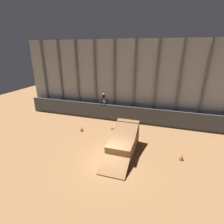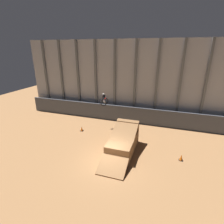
{
  "view_description": "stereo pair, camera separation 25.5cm",
  "coord_description": "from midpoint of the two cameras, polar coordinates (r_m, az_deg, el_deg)",
  "views": [
    {
      "loc": [
        4.1,
        -12.32,
        9.51
      ],
      "look_at": [
        -1.69,
        5.83,
        2.53
      ],
      "focal_mm": 28.0,
      "sensor_mm": 36.0,
      "label": 1
    },
    {
      "loc": [
        4.34,
        -12.24,
        9.51
      ],
      "look_at": [
        -1.69,
        5.83,
        2.53
      ],
      "focal_mm": 28.0,
      "sensor_mm": 36.0,
      "label": 2
    }
  ],
  "objects": [
    {
      "name": "lower_barrier",
      "position": [
        23.47,
        6.15,
        -0.95
      ],
      "size": [
        31.36,
        0.2,
        2.22
      ],
      "color": "#474C56",
      "rests_on": "ground_plane"
    },
    {
      "name": "ground_plane",
      "position": [
        16.09,
        -1.08,
        -16.09
      ],
      "size": [
        60.0,
        60.0,
        0.0
      ],
      "primitive_type": "plane",
      "color": "#996B42"
    },
    {
      "name": "rider_bike_solo",
      "position": [
        20.78,
        -2.99,
        3.91
      ],
      "size": [
        1.5,
        1.81,
        1.67
      ],
      "rotation": [
        -0.49,
        0.0,
        0.55
      ],
      "color": "black"
    },
    {
      "name": "arena_back_wall",
      "position": [
        23.43,
        7.12,
        9.67
      ],
      "size": [
        32.0,
        0.4,
        10.63
      ],
      "color": "#A3A8B2",
      "rests_on": "ground_plane"
    },
    {
      "name": "traffic_cone_arena_edge",
      "position": [
        21.64,
        -10.22,
        -5.46
      ],
      "size": [
        0.36,
        0.36,
        0.58
      ],
      "color": "black",
      "rests_on": "ground_plane"
    },
    {
      "name": "dirt_ramp",
      "position": [
        17.4,
        3.37,
        -9.78
      ],
      "size": [
        2.33,
        6.37,
        2.53
      ],
      "color": "olive",
      "rests_on": "ground_plane"
    },
    {
      "name": "hay_bale_trackside",
      "position": [
        20.84,
        5.4,
        -6.26
      ],
      "size": [
        0.87,
        1.05,
        0.57
      ],
      "rotation": [
        0.0,
        0.0,
        1.22
      ],
      "color": "#CCB751",
      "rests_on": "ground_plane"
    },
    {
      "name": "traffic_cone_near_ramp",
      "position": [
        17.37,
        21.4,
        -13.55
      ],
      "size": [
        0.36,
        0.36,
        0.58
      ],
      "color": "black",
      "rests_on": "ground_plane"
    }
  ]
}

